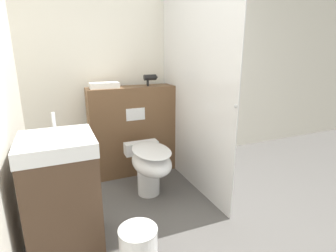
% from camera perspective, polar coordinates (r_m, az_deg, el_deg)
% --- Properties ---
extents(ground_plane, '(12.00, 12.00, 0.00)m').
position_cam_1_polar(ground_plane, '(2.23, 10.38, -25.14)').
color(ground_plane, '#565451').
extents(wall_back, '(8.00, 0.06, 2.50)m').
position_cam_1_polar(wall_back, '(3.38, -6.51, 12.23)').
color(wall_back, silver).
rests_on(wall_back, ground_plane).
extents(partition_panel, '(1.02, 0.30, 1.07)m').
position_cam_1_polar(partition_panel, '(3.21, -7.70, -0.98)').
color(partition_panel, brown).
rests_on(partition_panel, ground_plane).
extents(shower_glass, '(0.04, 1.54, 2.15)m').
position_cam_1_polar(shower_glass, '(2.79, 5.34, 7.93)').
color(shower_glass, silver).
rests_on(shower_glass, ground_plane).
extents(toilet, '(0.37, 0.67, 0.54)m').
position_cam_1_polar(toilet, '(2.70, -3.99, -8.24)').
color(toilet, white).
rests_on(toilet, ground_plane).
extents(sink_vanity, '(0.50, 0.52, 1.04)m').
position_cam_1_polar(sink_vanity, '(2.11, -21.98, -13.74)').
color(sink_vanity, '#473323').
rests_on(sink_vanity, ground_plane).
extents(hair_drier, '(0.17, 0.07, 0.13)m').
position_cam_1_polar(hair_drier, '(3.14, -3.81, 10.43)').
color(hair_drier, black).
rests_on(hair_drier, partition_panel).
extents(folded_towel, '(0.32, 0.15, 0.06)m').
position_cam_1_polar(folded_towel, '(3.01, -13.70, 8.59)').
color(folded_towel, white).
rests_on(folded_towel, partition_panel).
extents(waste_bin, '(0.26, 0.26, 0.33)m').
position_cam_1_polar(waste_bin, '(1.96, -6.43, -25.27)').
color(waste_bin, silver).
rests_on(waste_bin, ground_plane).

